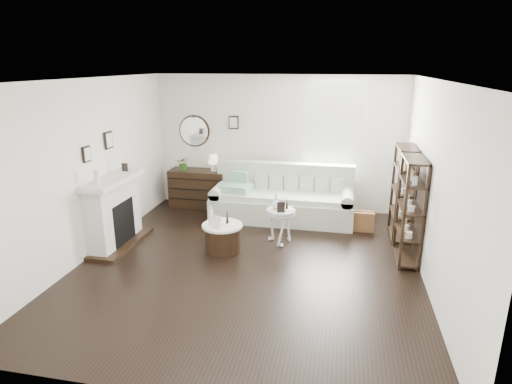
% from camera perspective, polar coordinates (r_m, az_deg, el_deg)
% --- Properties ---
extents(room, '(5.50, 5.50, 5.50)m').
position_cam_1_polar(room, '(8.53, 7.77, 7.84)').
color(room, black).
rests_on(room, ground).
extents(fireplace, '(0.50, 1.40, 1.84)m').
position_cam_1_polar(fireplace, '(7.39, -18.34, -2.76)').
color(fireplace, silver).
rests_on(fireplace, ground).
extents(shelf_unit_far, '(0.30, 0.80, 1.60)m').
position_cam_1_polar(shelf_unit_far, '(7.63, 18.96, -0.13)').
color(shelf_unit_far, black).
rests_on(shelf_unit_far, ground).
extents(shelf_unit_near, '(0.30, 0.80, 1.60)m').
position_cam_1_polar(shelf_unit_near, '(6.78, 19.84, -2.31)').
color(shelf_unit_near, black).
rests_on(shelf_unit_near, ground).
extents(sofa, '(2.69, 0.93, 1.04)m').
position_cam_1_polar(sofa, '(8.27, 3.53, -1.25)').
color(sofa, '#ADB5A2').
rests_on(sofa, ground).
extents(quilt, '(0.61, 0.53, 0.14)m').
position_cam_1_polar(quilt, '(8.23, -2.63, 0.58)').
color(quilt, '#25896A').
rests_on(quilt, sofa).
extents(suitcase, '(0.54, 0.19, 0.36)m').
position_cam_1_polar(suitcase, '(7.94, 13.55, -3.77)').
color(suitcase, brown).
rests_on(suitcase, ground).
extents(dresser, '(1.17, 0.50, 0.78)m').
position_cam_1_polar(dresser, '(9.03, -7.65, 0.50)').
color(dresser, black).
rests_on(dresser, ground).
extents(table_lamp, '(0.27, 0.27, 0.34)m').
position_cam_1_polar(table_lamp, '(8.79, -5.68, 3.90)').
color(table_lamp, beige).
rests_on(table_lamp, dresser).
extents(potted_plant, '(0.29, 0.27, 0.28)m').
position_cam_1_polar(potted_plant, '(8.96, -9.66, 3.78)').
color(potted_plant, '#245A19').
rests_on(potted_plant, dresser).
extents(drum_table, '(0.65, 0.65, 0.45)m').
position_cam_1_polar(drum_table, '(6.91, -4.48, -6.05)').
color(drum_table, black).
rests_on(drum_table, ground).
extents(pedestal_table, '(0.49, 0.49, 0.59)m').
position_cam_1_polar(pedestal_table, '(7.09, 3.31, -2.74)').
color(pedestal_table, silver).
rests_on(pedestal_table, ground).
extents(eiffel_drum, '(0.14, 0.14, 0.21)m').
position_cam_1_polar(eiffel_drum, '(6.82, -3.86, -3.44)').
color(eiffel_drum, black).
rests_on(eiffel_drum, drum_table).
extents(bottle_drum, '(0.08, 0.08, 0.32)m').
position_cam_1_polar(bottle_drum, '(6.75, -6.04, -3.17)').
color(bottle_drum, silver).
rests_on(bottle_drum, drum_table).
extents(card_frame_drum, '(0.15, 0.08, 0.20)m').
position_cam_1_polar(card_frame_drum, '(6.66, -5.29, -4.02)').
color(card_frame_drum, silver).
rests_on(card_frame_drum, drum_table).
extents(eiffel_ped, '(0.14, 0.14, 0.19)m').
position_cam_1_polar(eiffel_ped, '(7.06, 4.14, -1.59)').
color(eiffel_ped, black).
rests_on(eiffel_ped, pedestal_table).
extents(flask_ped, '(0.15, 0.15, 0.27)m').
position_cam_1_polar(flask_ped, '(7.06, 2.69, -1.20)').
color(flask_ped, silver).
rests_on(flask_ped, pedestal_table).
extents(card_frame_ped, '(0.13, 0.07, 0.17)m').
position_cam_1_polar(card_frame_ped, '(6.93, 3.35, -2.04)').
color(card_frame_ped, black).
rests_on(card_frame_ped, pedestal_table).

